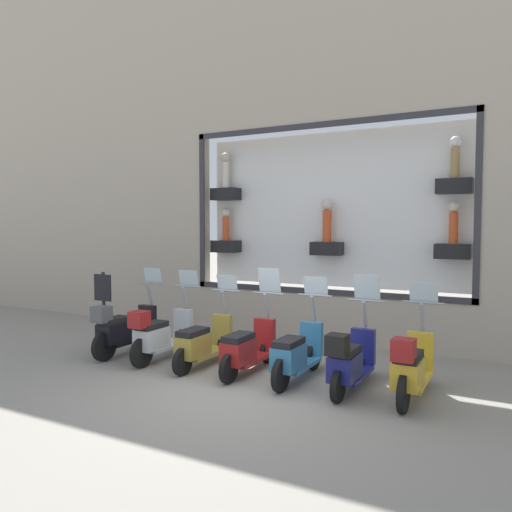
# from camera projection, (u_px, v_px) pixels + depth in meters

# --- Properties ---
(ground_plane) EXTENTS (120.00, 120.00, 0.00)m
(ground_plane) POSITION_uv_depth(u_px,v_px,m) (239.00, 389.00, 7.39)
(ground_plane) COLOR gray
(building_facade) EXTENTS (1.19, 36.00, 9.04)m
(building_facade) POSITION_uv_depth(u_px,v_px,m) (326.00, 120.00, 10.29)
(building_facade) COLOR #ADA08E
(building_facade) RESTS_ON ground_plane
(scooter_yellow_0) EXTENTS (1.80, 0.61, 1.57)m
(scooter_yellow_0) POSITION_uv_depth(u_px,v_px,m) (411.00, 367.00, 6.87)
(scooter_yellow_0) COLOR black
(scooter_yellow_0) RESTS_ON ground_plane
(scooter_navy_1) EXTENTS (1.79, 0.60, 1.65)m
(scooter_navy_1) POSITION_uv_depth(u_px,v_px,m) (349.00, 361.00, 7.27)
(scooter_navy_1) COLOR black
(scooter_navy_1) RESTS_ON ground_plane
(scooter_teal_2) EXTENTS (1.80, 0.60, 1.57)m
(scooter_teal_2) POSITION_uv_depth(u_px,v_px,m) (296.00, 354.00, 7.74)
(scooter_teal_2) COLOR black
(scooter_teal_2) RESTS_ON ground_plane
(scooter_red_3) EXTENTS (1.79, 0.60, 1.68)m
(scooter_red_3) POSITION_uv_depth(u_px,v_px,m) (247.00, 348.00, 8.16)
(scooter_red_3) COLOR black
(scooter_red_3) RESTS_ON ground_plane
(scooter_olive_4) EXTENTS (1.79, 0.60, 1.52)m
(scooter_olive_4) POSITION_uv_depth(u_px,v_px,m) (202.00, 343.00, 8.56)
(scooter_olive_4) COLOR black
(scooter_olive_4) RESTS_ON ground_plane
(scooter_silver_5) EXTENTS (1.80, 0.61, 1.57)m
(scooter_silver_5) POSITION_uv_depth(u_px,v_px,m) (160.00, 335.00, 8.92)
(scooter_silver_5) COLOR black
(scooter_silver_5) RESTS_ON ground_plane
(scooter_black_6) EXTENTS (1.81, 0.61, 1.58)m
(scooter_black_6) POSITION_uv_depth(u_px,v_px,m) (123.00, 330.00, 9.34)
(scooter_black_6) COLOR black
(scooter_black_6) RESTS_ON ground_plane
(shop_sign_post) EXTENTS (0.36, 0.45, 1.48)m
(shop_sign_post) POSITION_uv_depth(u_px,v_px,m) (103.00, 305.00, 10.34)
(shop_sign_post) COLOR #232326
(shop_sign_post) RESTS_ON ground_plane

